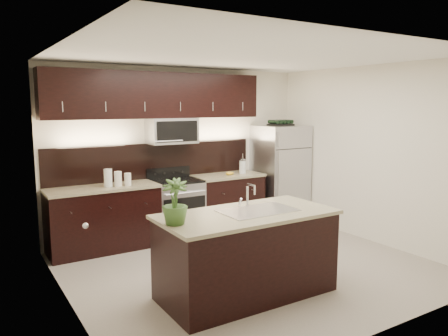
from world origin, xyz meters
The scene contains 12 objects.
ground centered at (0.00, 0.00, 0.00)m, with size 4.50×4.50×0.00m, color gray.
room_walls centered at (-0.11, -0.04, 1.70)m, with size 4.52×4.02×2.71m.
counter_run centered at (-0.46, 1.69, 0.47)m, with size 3.51×0.65×0.94m.
upper_fixtures centered at (-0.43, 1.84, 2.14)m, with size 3.49×0.40×1.66m.
island centered at (-0.51, -0.66, 0.47)m, with size 1.96×0.96×0.94m.
sink_faucet centered at (-0.36, -0.65, 0.96)m, with size 0.84×0.50×0.28m.
refrigerator centered at (1.80, 1.63, 0.87)m, with size 0.84×0.76×1.74m, color #B2B2B7.
wine_rack centered at (1.80, 1.63, 1.78)m, with size 0.43×0.27×0.10m.
plant centered at (-1.38, -0.67, 1.17)m, with size 0.25×0.25×0.45m, color #335522.
canisters centered at (-1.24, 1.62, 1.05)m, with size 0.38×0.16×0.26m.
french_press centered at (0.99, 1.64, 1.06)m, with size 0.11×0.11×0.33m.
bananas centered at (0.67, 1.61, 0.96)m, with size 0.16×0.12×0.05m, color gold.
Camera 1 is at (-3.17, -4.48, 2.11)m, focal length 35.00 mm.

